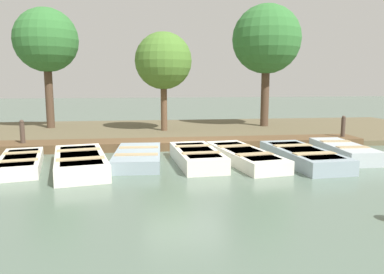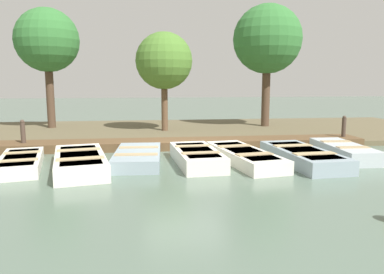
% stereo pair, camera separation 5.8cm
% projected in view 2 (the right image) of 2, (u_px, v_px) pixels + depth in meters
% --- Properties ---
extents(ground_plane, '(80.00, 80.00, 0.00)m').
position_uv_depth(ground_plane, '(184.00, 156.00, 11.52)').
color(ground_plane, '#566B5B').
extents(shore_bank, '(8.00, 24.00, 0.18)m').
position_uv_depth(shore_bank, '(172.00, 132.00, 16.41)').
color(shore_bank, brown).
rests_on(shore_bank, ground_plane).
extents(dock_walkway, '(1.26, 12.91, 0.28)m').
position_uv_depth(dock_walkway, '(180.00, 144.00, 12.95)').
color(dock_walkway, brown).
rests_on(dock_walkway, ground_plane).
extents(rowboat_0, '(3.02, 1.59, 0.34)m').
position_uv_depth(rowboat_0, '(21.00, 162.00, 9.94)').
color(rowboat_0, silver).
rests_on(rowboat_0, ground_plane).
extents(rowboat_1, '(3.45, 1.86, 0.43)m').
position_uv_depth(rowboat_1, '(80.00, 161.00, 9.80)').
color(rowboat_1, silver).
rests_on(rowboat_1, ground_plane).
extents(rowboat_2, '(2.95, 1.39, 0.36)m').
position_uv_depth(rowboat_2, '(138.00, 156.00, 10.61)').
color(rowboat_2, '#8C9EA8').
rests_on(rowboat_2, ground_plane).
extents(rowboat_3, '(2.91, 1.31, 0.44)m').
position_uv_depth(rowboat_3, '(197.00, 156.00, 10.43)').
color(rowboat_3, silver).
rests_on(rowboat_3, ground_plane).
extents(rowboat_4, '(3.62, 1.66, 0.38)m').
position_uv_depth(rowboat_4, '(244.00, 156.00, 10.66)').
color(rowboat_4, silver).
rests_on(rowboat_4, ground_plane).
extents(rowboat_5, '(3.40, 1.48, 0.41)m').
position_uv_depth(rowboat_5, '(303.00, 156.00, 10.54)').
color(rowboat_5, '#8C9EA8').
rests_on(rowboat_5, ground_plane).
extents(rowboat_6, '(2.82, 1.09, 0.43)m').
position_uv_depth(rowboat_6, '(344.00, 151.00, 11.30)').
color(rowboat_6, '#B2BCC1').
rests_on(rowboat_6, ground_plane).
extents(mooring_post_near, '(0.15, 0.15, 1.05)m').
position_uv_depth(mooring_post_near, '(23.00, 135.00, 12.24)').
color(mooring_post_near, '#47382D').
rests_on(mooring_post_near, ground_plane).
extents(mooring_post_far, '(0.15, 0.15, 1.05)m').
position_uv_depth(mooring_post_far, '(344.00, 130.00, 13.61)').
color(mooring_post_far, '#47382D').
rests_on(mooring_post_far, ground_plane).
extents(park_tree_far_left, '(2.79, 2.79, 5.46)m').
position_uv_depth(park_tree_far_left, '(47.00, 41.00, 16.46)').
color(park_tree_far_left, '#4C3828').
rests_on(park_tree_far_left, ground_plane).
extents(park_tree_left, '(2.39, 2.39, 4.32)m').
position_uv_depth(park_tree_left, '(164.00, 61.00, 15.65)').
color(park_tree_left, brown).
rests_on(park_tree_left, ground_plane).
extents(park_tree_center, '(3.13, 3.13, 5.75)m').
position_uv_depth(park_tree_center, '(267.00, 40.00, 17.06)').
color(park_tree_center, '#4C3828').
rests_on(park_tree_center, ground_plane).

